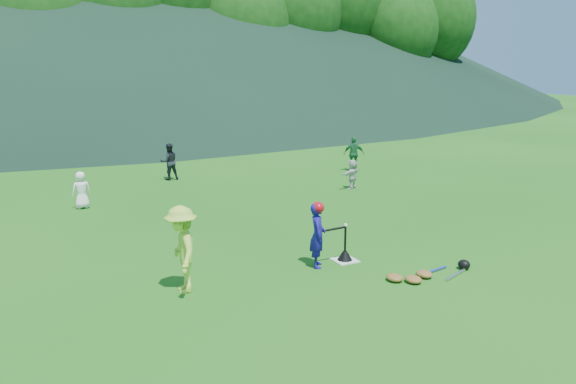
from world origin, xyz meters
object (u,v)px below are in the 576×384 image
(equipment_pile, at_px, (425,274))
(fielder_c, at_px, (354,154))
(batter_child, at_px, (318,235))
(fielder_d, at_px, (352,174))
(fielder_b, at_px, (169,162))
(adult_coach, at_px, (182,250))
(batting_tee, at_px, (345,255))
(fielder_a, at_px, (81,190))
(home_plate, at_px, (345,260))

(equipment_pile, bearing_deg, fielder_c, 63.59)
(batter_child, xyz_separation_m, fielder_d, (4.48, 5.61, -0.16))
(fielder_b, bearing_deg, fielder_c, 166.49)
(adult_coach, relative_size, fielder_b, 1.22)
(fielder_d, relative_size, equipment_pile, 0.52)
(fielder_b, height_order, fielder_d, fielder_b)
(fielder_b, xyz_separation_m, equipment_pile, (1.75, -10.98, -0.55))
(adult_coach, height_order, batting_tee, adult_coach)
(fielder_d, bearing_deg, batting_tee, 28.19)
(adult_coach, relative_size, batting_tee, 2.22)
(adult_coach, height_order, fielder_c, adult_coach)
(fielder_a, relative_size, equipment_pile, 0.56)
(adult_coach, bearing_deg, fielder_d, 135.99)
(fielder_a, relative_size, fielder_d, 1.09)
(adult_coach, distance_m, fielder_d, 9.10)
(fielder_c, xyz_separation_m, batting_tee, (-5.55, -8.10, -0.51))
(home_plate, relative_size, fielder_d, 0.48)
(home_plate, distance_m, batting_tee, 0.12)
(batter_child, distance_m, adult_coach, 2.67)
(batter_child, bearing_deg, fielder_b, 29.21)
(batting_tee, height_order, equipment_pile, batting_tee)
(home_plate, relative_size, adult_coach, 0.30)
(fielder_c, bearing_deg, equipment_pile, 95.43)
(fielder_a, height_order, equipment_pile, fielder_a)
(home_plate, height_order, equipment_pile, equipment_pile)
(fielder_b, distance_m, equipment_pile, 11.13)
(adult_coach, relative_size, equipment_pile, 0.84)
(home_plate, bearing_deg, fielder_a, 121.07)
(fielder_b, distance_m, batting_tee, 9.61)
(batter_child, bearing_deg, equipment_pile, -105.91)
(fielder_a, height_order, fielder_d, fielder_a)
(fielder_b, height_order, batting_tee, fielder_b)
(batting_tee, bearing_deg, fielder_a, 121.07)
(batting_tee, bearing_deg, batter_child, -177.23)
(home_plate, distance_m, equipment_pile, 1.65)
(adult_coach, relative_size, fielder_a, 1.49)
(home_plate, bearing_deg, fielder_b, 95.53)
(home_plate, distance_m, adult_coach, 3.40)
(adult_coach, xyz_separation_m, fielder_d, (7.15, 5.63, -0.29))
(batter_child, bearing_deg, home_plate, -59.66)
(adult_coach, xyz_separation_m, fielder_a, (-0.78, 6.85, -0.25))
(fielder_c, height_order, equipment_pile, fielder_c)
(batter_child, bearing_deg, fielder_d, -11.02)
(fielder_d, relative_size, batting_tee, 1.37)
(fielder_b, distance_m, fielder_c, 6.64)
(batting_tee, bearing_deg, equipment_pile, -60.08)
(adult_coach, bearing_deg, fielder_c, 140.32)
(adult_coach, height_order, fielder_d, adult_coach)
(fielder_b, bearing_deg, home_plate, 94.70)
(fielder_d, bearing_deg, adult_coach, 10.89)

